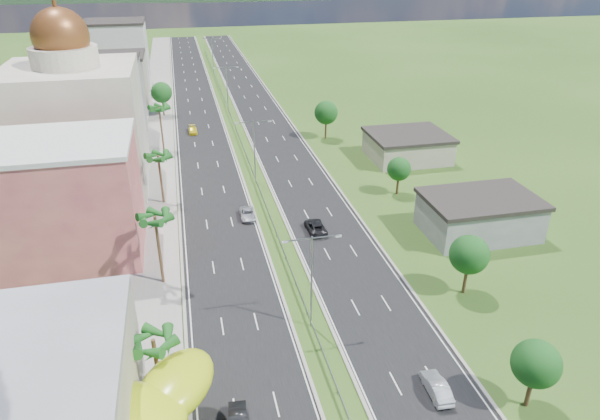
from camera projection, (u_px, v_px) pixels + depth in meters
ground at (337, 394)px, 48.74m from camera, size 500.00×500.00×0.00m
road_left at (199, 119)px, 125.89m from camera, size 11.00×260.00×0.04m
road_right at (262, 115)px, 128.87m from camera, size 11.00×260.00×0.04m
sidewalk_left at (157, 122)px, 123.98m from camera, size 7.00×260.00×0.12m
median_guardrail at (240, 139)px, 111.37m from camera, size 0.10×216.06×0.76m
streetlight_median_b at (312, 273)px, 54.49m from camera, size 6.04×0.25×11.00m
streetlight_median_c at (254, 145)px, 89.44m from camera, size 6.04×0.25×11.00m
streetlight_median_d at (227, 84)px, 128.76m from camera, size 6.04×0.25×11.00m
streetlight_median_e at (212, 52)px, 168.08m from camera, size 6.04×0.25×11.00m
pink_shophouse at (56, 202)px, 67.82m from camera, size 20.00×15.00×15.00m
domed_building at (77, 121)px, 86.20m from camera, size 20.00×20.00×28.70m
midrise_grey at (102, 101)px, 109.74m from camera, size 16.00×15.00×16.00m
midrise_beige at (113, 84)px, 129.63m from camera, size 16.00×15.00×13.00m
midrise_white at (118, 57)px, 148.61m from camera, size 16.00×15.00×18.00m
shed_near at (479, 217)px, 75.04m from camera, size 15.00×10.00×5.00m
shed_far at (407, 147)px, 101.79m from camera, size 14.00×12.00×4.40m
palm_tree_b at (154, 344)px, 44.28m from camera, size 3.60×3.60×8.10m
palm_tree_c at (155, 220)px, 61.12m from camera, size 3.60×3.60×9.60m
palm_tree_d at (158, 158)px, 81.64m from camera, size 3.60×3.60×8.60m
palm_tree_e at (159, 110)px, 103.14m from camera, size 3.60×3.60×9.40m
leafy_tree_lfar at (162, 93)px, 126.20m from camera, size 4.90×4.90×8.05m
leafy_tree_ra at (536, 364)px, 45.43m from camera, size 4.20×4.20×6.90m
leafy_tree_rb at (469, 255)px, 60.71m from camera, size 4.55×4.55×7.47m
leafy_tree_rc at (399, 169)px, 86.13m from camera, size 3.85×3.85×6.33m
leafy_tree_rd at (326, 113)px, 111.01m from camera, size 4.90×4.90×8.05m
car_silver_mid_left at (248, 214)px, 79.91m from camera, size 2.24×4.71×1.30m
car_yellow_far_left at (193, 130)px, 116.31m from camera, size 1.86×4.47×1.29m
car_silver_right at (437, 387)px, 48.43m from camera, size 1.77×4.60×1.50m
car_dark_far_right at (315, 226)px, 76.16m from camera, size 2.51×5.31×1.46m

